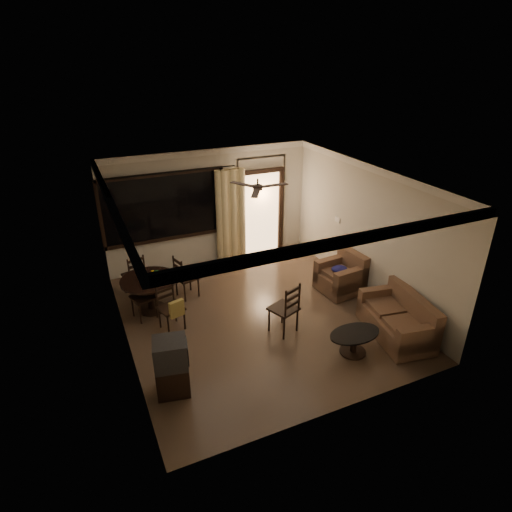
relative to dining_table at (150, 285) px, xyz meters
name	(u,v)px	position (x,y,z in m)	size (l,w,h in m)	color
ground	(257,316)	(1.87, -1.10, -0.56)	(5.50, 5.50, 0.00)	#7F6651
room_shell	(249,199)	(2.46, 0.67, 1.27)	(5.50, 6.70, 5.50)	beige
dining_table	(150,285)	(0.00, 0.00, 0.00)	(1.13, 1.13, 0.93)	black
dining_chair_west	(145,304)	(-0.17, -0.22, -0.27)	(0.51, 0.51, 0.95)	black
dining_chair_east	(187,284)	(0.81, 0.21, -0.27)	(0.51, 0.51, 0.95)	black
dining_chair_south	(172,315)	(0.22, -0.83, -0.25)	(0.51, 0.55, 0.95)	black
dining_chair_north	(135,282)	(-0.18, 0.76, -0.27)	(0.51, 0.51, 0.95)	black
tv_cabinet	(172,366)	(-0.18, -2.47, -0.08)	(0.58, 0.54, 0.95)	black
sofa	(399,320)	(3.98, -2.75, -0.23)	(1.06, 1.64, 0.82)	#4B2722
armchair	(342,276)	(3.97, -0.94, -0.20)	(0.92, 0.92, 0.85)	#4B2722
coffee_table	(354,339)	(2.92, -2.84, -0.28)	(0.95, 0.57, 0.41)	black
side_chair	(284,317)	(2.10, -1.78, -0.25)	(0.59, 0.59, 1.04)	black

